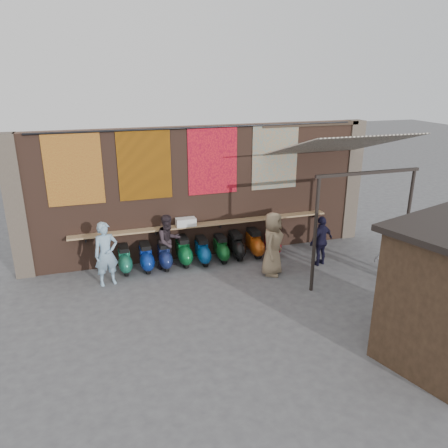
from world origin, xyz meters
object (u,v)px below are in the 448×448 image
object	(u,v)px
shelf_box	(186,222)
scooter_stool_4	(202,251)
scooter_stool_5	(221,249)
shopper_grey	(394,252)
scooter_stool_6	(236,245)
diner_right	(169,241)
scooter_stool_3	(184,251)
scooter_stool_2	(164,256)
scooter_stool_8	(272,243)
scooter_stool_1	(146,257)
scooter_stool_7	(254,243)
scooter_stool_0	(125,260)
shopper_navy	(321,241)
shopper_tan	(273,244)
diner_left	(106,254)

from	to	relation	value
shelf_box	scooter_stool_4	size ratio (longest dim) A/B	0.72
scooter_stool_5	shopper_grey	world-z (taller)	shopper_grey
scooter_stool_6	shopper_grey	size ratio (longest dim) A/B	0.53
diner_right	scooter_stool_6	bearing A→B (deg)	-21.15
scooter_stool_3	scooter_stool_2	bearing A→B (deg)	-172.45
scooter_stool_4	scooter_stool_8	size ratio (longest dim) A/B	1.11
scooter_stool_8	scooter_stool_1	bearing A→B (deg)	-179.43
scooter_stool_3	scooter_stool_7	bearing A→B (deg)	-0.84
scooter_stool_0	shopper_navy	world-z (taller)	shopper_navy
scooter_stool_4	shopper_tan	bearing A→B (deg)	-37.79
shopper_grey	shopper_navy	bearing A→B (deg)	-29.60
scooter_stool_5	scooter_stool_7	distance (m)	1.11
scooter_stool_1	scooter_stool_5	bearing A→B (deg)	0.00
shopper_navy	diner_left	bearing A→B (deg)	-24.04
shopper_navy	shopper_grey	xyz separation A→B (m)	(1.43, -1.48, 0.04)
scooter_stool_0	diner_right	bearing A→B (deg)	-1.21
shelf_box	scooter_stool_1	size ratio (longest dim) A/B	0.70
scooter_stool_4	shopper_navy	xyz separation A→B (m)	(3.33, -1.15, 0.36)
scooter_stool_5	scooter_stool_7	xyz separation A→B (m)	(1.10, 0.04, 0.03)
scooter_stool_5	scooter_stool_6	bearing A→B (deg)	7.15
scooter_stool_4	shopper_navy	bearing A→B (deg)	-19.09
scooter_stool_6	shopper_grey	world-z (taller)	shopper_grey
shelf_box	scooter_stool_3	world-z (taller)	shelf_box
scooter_stool_8	shopper_navy	world-z (taller)	shopper_navy
scooter_stool_3	scooter_stool_4	distance (m)	0.57
scooter_stool_0	scooter_stool_2	size ratio (longest dim) A/B	1.00
shelf_box	shopper_tan	bearing A→B (deg)	-38.24
shelf_box	shopper_grey	bearing A→B (deg)	-29.93
scooter_stool_0	diner_right	world-z (taller)	diner_right
scooter_stool_6	diner_right	xyz separation A→B (m)	(-2.11, -0.04, 0.40)
scooter_stool_5	diner_right	size ratio (longest dim) A/B	0.50
scooter_stool_3	scooter_stool_8	world-z (taller)	scooter_stool_3
scooter_stool_1	scooter_stool_7	size ratio (longest dim) A/B	0.96
shelf_box	scooter_stool_7	bearing A→B (deg)	-7.86
shopper_navy	diner_right	bearing A→B (deg)	-33.91
shopper_navy	scooter_stool_0	bearing A→B (deg)	-30.76
scooter_stool_5	scooter_stool_8	bearing A→B (deg)	1.32
scooter_stool_1	diner_left	xyz separation A→B (m)	(-1.12, -0.57, 0.49)
scooter_stool_8	diner_left	bearing A→B (deg)	-173.16
shelf_box	shopper_grey	world-z (taller)	shopper_grey
scooter_stool_1	scooter_stool_5	size ratio (longest dim) A/B	1.04
scooter_stool_1	scooter_stool_3	world-z (taller)	scooter_stool_3
scooter_stool_0	shopper_tan	xyz separation A→B (m)	(3.99, -1.39, 0.53)
scooter_stool_3	scooter_stool_4	bearing A→B (deg)	-8.64
scooter_stool_8	scooter_stool_4	bearing A→B (deg)	-178.62
scooter_stool_1	scooter_stool_3	size ratio (longest dim) A/B	0.95
scooter_stool_7	shopper_tan	distance (m)	1.46
scooter_stool_6	shopper_tan	world-z (taller)	shopper_tan
scooter_stool_1	shopper_navy	size ratio (longest dim) A/B	0.55
scooter_stool_3	diner_left	distance (m)	2.38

